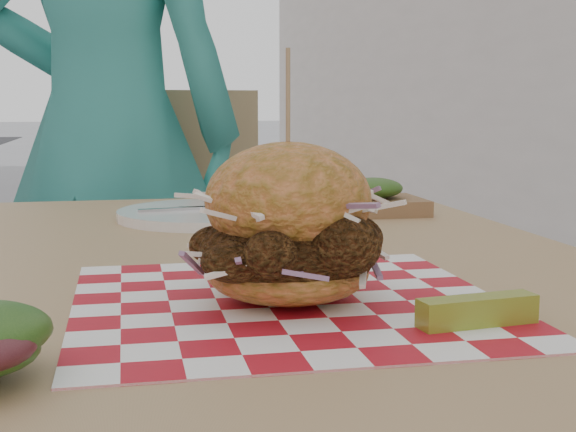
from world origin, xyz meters
name	(u,v)px	position (x,y,z in m)	size (l,w,h in m)	color
diner	(106,132)	(0.11, 1.32, 0.85)	(0.62, 0.41, 1.71)	teal
patio_table	(244,334)	(0.27, 0.29, 0.67)	(0.80, 1.20, 0.75)	tan
patio_chair	(174,258)	(0.26, 1.36, 0.55)	(0.46, 0.47, 0.95)	tan
paper_liner	(288,302)	(0.29, 0.12, 0.75)	(0.36, 0.36, 0.00)	red
sandwich	(288,233)	(0.29, 0.12, 0.81)	(0.19, 0.19, 0.21)	#CF773A
pickle_spear	(477,311)	(0.41, 0.01, 0.76)	(0.10, 0.02, 0.02)	olive
place_setting	(210,214)	(0.27, 0.63, 0.76)	(0.27, 0.27, 0.02)	white
kraft_tray	(373,199)	(0.53, 0.63, 0.77)	(0.15, 0.12, 0.06)	brown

